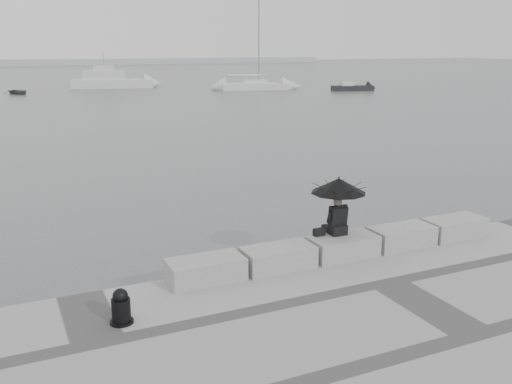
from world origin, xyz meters
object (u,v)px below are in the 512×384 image
motor_cruiser (113,81)px  dinghy (18,92)px  sailboat_right (255,85)px  small_motorboat (352,88)px  seated_person (339,192)px  mooring_bollard (121,309)px

motor_cruiser → dinghy: motor_cruiser is taller
sailboat_right → dinghy: size_ratio=3.92×
motor_cruiser → dinghy: bearing=-138.5°
small_motorboat → dinghy: 38.46m
motor_cruiser → dinghy: 12.57m
seated_person → sailboat_right: 58.08m
seated_person → motor_cruiser: motor_cruiser is taller
mooring_bollard → dinghy: bearing=88.8°
small_motorboat → dinghy: bearing=176.2°
seated_person → sailboat_right: (22.56, 53.50, -1.51)m
seated_person → small_motorboat: size_ratio=0.27×
mooring_bollard → small_motorboat: mooring_bollard is taller
small_motorboat → dinghy: size_ratio=1.57×
sailboat_right → dinghy: sailboat_right is taller
mooring_bollard → small_motorboat: size_ratio=0.13×
sailboat_right → small_motorboat: bearing=-18.4°
seated_person → motor_cruiser: (7.41, 63.77, -1.14)m
seated_person → dinghy: 58.86m
sailboat_right → small_motorboat: 11.85m
motor_cruiser → small_motorboat: (25.28, -16.41, -0.57)m
motor_cruiser → small_motorboat: bearing=-15.3°
seated_person → dinghy: bearing=96.3°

